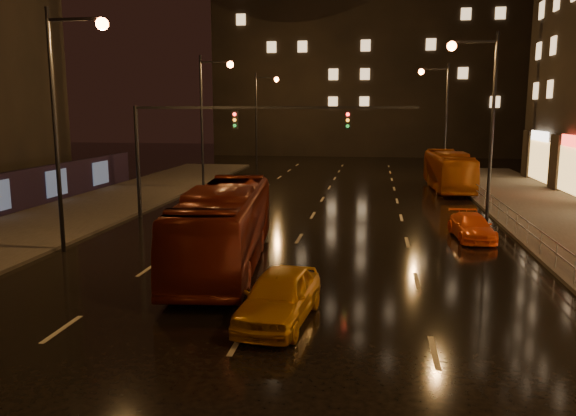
{
  "coord_description": "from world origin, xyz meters",
  "views": [
    {
      "loc": [
        3.38,
        -9.54,
        5.94
      ],
      "look_at": [
        0.39,
        10.02,
        2.5
      ],
      "focal_mm": 35.0,
      "sensor_mm": 36.0,
      "label": 1
    }
  ],
  "objects_px": {
    "taxi_far": "(472,227)",
    "bus_curb": "(448,171)",
    "bus_red": "(225,226)",
    "taxi_near": "(279,296)"
  },
  "relations": [
    {
      "from": "taxi_far",
      "to": "taxi_near",
      "type": "bearing_deg",
      "value": -126.22
    },
    {
      "from": "bus_curb",
      "to": "taxi_far",
      "type": "relative_size",
      "value": 2.63
    },
    {
      "from": "bus_curb",
      "to": "taxi_near",
      "type": "xyz_separation_m",
      "value": [
        -8.17,
        -28.61,
        -0.71
      ]
    },
    {
      "from": "bus_red",
      "to": "taxi_far",
      "type": "bearing_deg",
      "value": 24.63
    },
    {
      "from": "bus_curb",
      "to": "taxi_far",
      "type": "distance_m",
      "value": 16.98
    },
    {
      "from": "bus_red",
      "to": "taxi_near",
      "type": "height_order",
      "value": "bus_red"
    },
    {
      "from": "bus_red",
      "to": "taxi_near",
      "type": "xyz_separation_m",
      "value": [
        3.08,
        -5.55,
        -0.81
      ]
    },
    {
      "from": "bus_curb",
      "to": "taxi_far",
      "type": "bearing_deg",
      "value": -95.29
    },
    {
      "from": "taxi_far",
      "to": "bus_curb",
      "type": "bearing_deg",
      "value": 81.92
    },
    {
      "from": "taxi_far",
      "to": "bus_red",
      "type": "bearing_deg",
      "value": -153.78
    }
  ]
}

